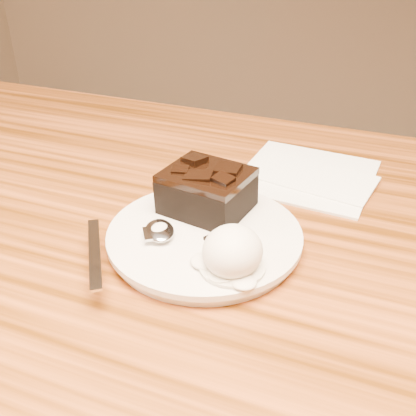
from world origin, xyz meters
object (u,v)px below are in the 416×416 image
(brownie, at_px, (207,193))
(spoon, at_px, (160,232))
(plate, at_px, (205,238))
(napkin, at_px, (307,174))
(ice_cream_scoop, at_px, (233,251))

(brownie, xyz_separation_m, spoon, (-0.03, -0.07, -0.02))
(plate, distance_m, brownie, 0.05)
(spoon, bearing_deg, napkin, 29.62)
(brownie, relative_size, napkin, 0.53)
(ice_cream_scoop, bearing_deg, napkin, 84.72)
(spoon, bearing_deg, ice_cream_scoop, -48.72)
(brownie, height_order, ice_cream_scoop, ice_cream_scoop)
(brownie, height_order, spoon, brownie)
(brownie, height_order, napkin, brownie)
(plate, xyz_separation_m, spoon, (-0.04, -0.02, 0.01))
(plate, xyz_separation_m, napkin, (0.07, 0.20, -0.01))
(brownie, relative_size, spoon, 0.52)
(plate, bearing_deg, spoon, -148.18)
(ice_cream_scoop, distance_m, spoon, 0.09)
(plate, height_order, brownie, brownie)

